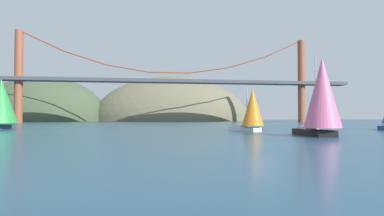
# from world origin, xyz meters

# --- Properties ---
(ground_plane) EXTENTS (360.00, 360.00, 0.00)m
(ground_plane) POSITION_xyz_m (0.00, 0.00, 0.00)
(ground_plane) COLOR navy
(headland_center) EXTENTS (76.78, 44.00, 43.44)m
(headland_center) POSITION_xyz_m (5.00, 135.00, 0.00)
(headland_center) COLOR #6B664C
(headland_center) RESTS_ON ground_plane
(headland_left) EXTENTS (58.66, 44.00, 41.44)m
(headland_left) POSITION_xyz_m (-55.00, 135.00, 0.00)
(headland_left) COLOR #425138
(headland_left) RESTS_ON ground_plane
(suspension_bridge) EXTENTS (140.67, 6.00, 32.55)m
(suspension_bridge) POSITION_xyz_m (0.00, 95.00, 15.73)
(suspension_bridge) COLOR brown
(suspension_bridge) RESTS_ON ground_plane
(sailboat_pink_spinnaker) EXTENTS (4.57, 8.56, 9.91)m
(sailboat_pink_spinnaker) POSITION_xyz_m (10.82, 9.23, 4.84)
(sailboat_pink_spinnaker) COLOR black
(sailboat_pink_spinnaker) RESTS_ON ground_plane
(sailboat_orange_sail) EXTENTS (5.29, 6.97, 7.07)m
(sailboat_orange_sail) POSITION_xyz_m (7.05, 23.41, 3.53)
(sailboat_orange_sail) COLOR white
(sailboat_orange_sail) RESTS_ON ground_plane
(sailboat_green_sail) EXTENTS (8.85, 10.09, 10.66)m
(sailboat_green_sail) POSITION_xyz_m (-36.27, 38.71, 5.03)
(sailboat_green_sail) COLOR navy
(sailboat_green_sail) RESTS_ON ground_plane
(channel_buoy) EXTENTS (1.10, 1.10, 2.64)m
(channel_buoy) POSITION_xyz_m (16.29, 23.08, 0.37)
(channel_buoy) COLOR gold
(channel_buoy) RESTS_ON ground_plane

